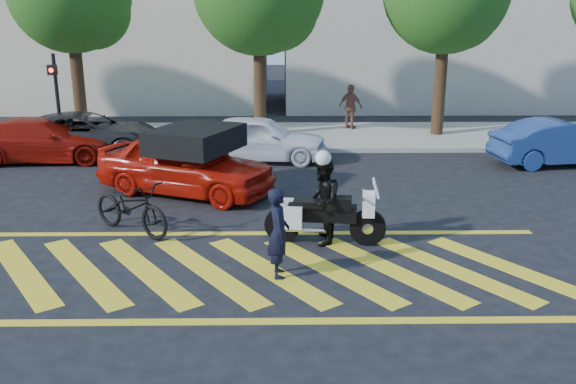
{
  "coord_description": "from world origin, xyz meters",
  "views": [
    {
      "loc": [
        0.71,
        -10.1,
        4.44
      ],
      "look_at": [
        0.87,
        1.41,
        1.05
      ],
      "focal_mm": 38.0,
      "sensor_mm": 36.0,
      "label": 1
    }
  ],
  "objects_px": {
    "officer_bike": "(278,233)",
    "red_convertible": "(186,164)",
    "parked_right": "(562,143)",
    "police_motorcycle": "(323,215)",
    "bicycle": "(131,207)",
    "officer_moto": "(322,201)",
    "parked_left": "(44,140)",
    "parked_mid_right": "(259,138)",
    "parked_mid_left": "(86,134)"
  },
  "relations": [
    {
      "from": "police_motorcycle",
      "to": "parked_left",
      "type": "distance_m",
      "value": 10.84
    },
    {
      "from": "red_convertible",
      "to": "parked_mid_left",
      "type": "distance_m",
      "value": 5.78
    },
    {
      "from": "red_convertible",
      "to": "parked_left",
      "type": "xyz_separation_m",
      "value": [
        -4.91,
        3.62,
        -0.11
      ]
    },
    {
      "from": "parked_mid_right",
      "to": "red_convertible",
      "type": "bearing_deg",
      "value": 159.38
    },
    {
      "from": "police_motorcycle",
      "to": "parked_left",
      "type": "relative_size",
      "value": 0.53
    },
    {
      "from": "parked_left",
      "to": "officer_bike",
      "type": "bearing_deg",
      "value": -143.21
    },
    {
      "from": "red_convertible",
      "to": "parked_mid_left",
      "type": "relative_size",
      "value": 0.91
    },
    {
      "from": "parked_mid_left",
      "to": "parked_mid_right",
      "type": "xyz_separation_m",
      "value": [
        5.57,
        -0.74,
        0.01
      ]
    },
    {
      "from": "officer_bike",
      "to": "parked_right",
      "type": "bearing_deg",
      "value": -51.08
    },
    {
      "from": "bicycle",
      "to": "police_motorcycle",
      "type": "height_order",
      "value": "bicycle"
    },
    {
      "from": "officer_bike",
      "to": "red_convertible",
      "type": "bearing_deg",
      "value": 20.4
    },
    {
      "from": "parked_right",
      "to": "parked_mid_right",
      "type": "bearing_deg",
      "value": 78.42
    },
    {
      "from": "parked_mid_right",
      "to": "bicycle",
      "type": "bearing_deg",
      "value": 164.42
    },
    {
      "from": "officer_moto",
      "to": "bicycle",
      "type": "bearing_deg",
      "value": -92.14
    },
    {
      "from": "bicycle",
      "to": "parked_mid_right",
      "type": "relative_size",
      "value": 0.52
    },
    {
      "from": "police_motorcycle",
      "to": "parked_mid_left",
      "type": "distance_m",
      "value": 10.57
    },
    {
      "from": "red_convertible",
      "to": "parked_right",
      "type": "xyz_separation_m",
      "value": [
        10.88,
        2.93,
        -0.1
      ]
    },
    {
      "from": "officer_bike",
      "to": "parked_mid_right",
      "type": "xyz_separation_m",
      "value": [
        -0.62,
        8.69,
        -0.09
      ]
    },
    {
      "from": "red_convertible",
      "to": "bicycle",
      "type": "bearing_deg",
      "value": -170.29
    },
    {
      "from": "red_convertible",
      "to": "parked_left",
      "type": "relative_size",
      "value": 1.0
    },
    {
      "from": "parked_left",
      "to": "parked_mid_right",
      "type": "height_order",
      "value": "parked_mid_right"
    },
    {
      "from": "officer_bike",
      "to": "red_convertible",
      "type": "distance_m",
      "value": 5.62
    },
    {
      "from": "bicycle",
      "to": "police_motorcycle",
      "type": "relative_size",
      "value": 0.89
    },
    {
      "from": "parked_mid_left",
      "to": "parked_mid_right",
      "type": "relative_size",
      "value": 1.21
    },
    {
      "from": "officer_bike",
      "to": "police_motorcycle",
      "type": "bearing_deg",
      "value": -33.58
    },
    {
      "from": "red_convertible",
      "to": "parked_right",
      "type": "relative_size",
      "value": 1.11
    },
    {
      "from": "bicycle",
      "to": "police_motorcycle",
      "type": "distance_m",
      "value": 4.01
    },
    {
      "from": "parked_left",
      "to": "parked_right",
      "type": "height_order",
      "value": "parked_right"
    },
    {
      "from": "officer_bike",
      "to": "parked_mid_right",
      "type": "height_order",
      "value": "officer_bike"
    },
    {
      "from": "bicycle",
      "to": "parked_right",
      "type": "relative_size",
      "value": 0.52
    },
    {
      "from": "parked_left",
      "to": "parked_mid_right",
      "type": "bearing_deg",
      "value": -93.27
    },
    {
      "from": "officer_moto",
      "to": "parked_left",
      "type": "bearing_deg",
      "value": -123.95
    },
    {
      "from": "parked_right",
      "to": "police_motorcycle",
      "type": "bearing_deg",
      "value": 122.72
    },
    {
      "from": "bicycle",
      "to": "parked_mid_left",
      "type": "xyz_separation_m",
      "value": [
        -3.11,
        7.2,
        0.13
      ]
    },
    {
      "from": "officer_bike",
      "to": "red_convertible",
      "type": "xyz_separation_m",
      "value": [
        -2.35,
        5.1,
        -0.02
      ]
    },
    {
      "from": "officer_moto",
      "to": "red_convertible",
      "type": "height_order",
      "value": "officer_moto"
    },
    {
      "from": "bicycle",
      "to": "parked_mid_right",
      "type": "height_order",
      "value": "parked_mid_right"
    },
    {
      "from": "police_motorcycle",
      "to": "parked_right",
      "type": "relative_size",
      "value": 0.58
    },
    {
      "from": "parked_mid_right",
      "to": "parked_right",
      "type": "xyz_separation_m",
      "value": [
        9.14,
        -0.66,
        -0.03
      ]
    },
    {
      "from": "red_convertible",
      "to": "parked_mid_left",
      "type": "bearing_deg",
      "value": 65.22
    },
    {
      "from": "officer_moto",
      "to": "parked_left",
      "type": "xyz_separation_m",
      "value": [
        -8.13,
        7.15,
        -0.21
      ]
    },
    {
      "from": "bicycle",
      "to": "red_convertible",
      "type": "relative_size",
      "value": 0.47
    },
    {
      "from": "red_convertible",
      "to": "police_motorcycle",
      "type": "bearing_deg",
      "value": -113.71
    },
    {
      "from": "parked_mid_left",
      "to": "bicycle",
      "type": "bearing_deg",
      "value": -157.62
    },
    {
      "from": "police_motorcycle",
      "to": "parked_mid_right",
      "type": "height_order",
      "value": "parked_mid_right"
    },
    {
      "from": "red_convertible",
      "to": "parked_left",
      "type": "distance_m",
      "value": 6.1
    },
    {
      "from": "officer_bike",
      "to": "bicycle",
      "type": "xyz_separation_m",
      "value": [
        -3.07,
        2.23,
        -0.24
      ]
    },
    {
      "from": "officer_bike",
      "to": "officer_moto",
      "type": "distance_m",
      "value": 1.8
    },
    {
      "from": "police_motorcycle",
      "to": "parked_mid_right",
      "type": "relative_size",
      "value": 0.58
    },
    {
      "from": "police_motorcycle",
      "to": "parked_mid_right",
      "type": "distance_m",
      "value": 7.27
    }
  ]
}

